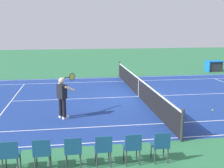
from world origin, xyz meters
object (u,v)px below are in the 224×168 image
tennis_net (139,87)px  equipment_cart_tarped (214,66)px  spectator_chair_0 (161,144)px  spectator_chair_2 (103,148)px  tennis_ball (213,110)px  tennis_player_near (63,96)px  spectator_chair_3 (73,150)px  spectator_chair_1 (132,146)px  spectator_chair_4 (42,152)px  spectator_chair_5 (10,154)px

tennis_net → equipment_cart_tarped: size_ratio=9.36×
spectator_chair_0 → spectator_chair_2: bearing=0.0°
tennis_ball → spectator_chair_0: (3.71, 4.13, 0.49)m
tennis_player_near → spectator_chair_2: size_ratio=1.93×
tennis_net → spectator_chair_3: size_ratio=13.30×
spectator_chair_0 → spectator_chair_1: size_ratio=1.00×
tennis_net → spectator_chair_4: 8.19m
tennis_net → spectator_chair_3: tennis_net is taller
equipment_cart_tarped → spectator_chair_2: bearing=53.1°
tennis_net → spectator_chair_2: 7.51m
spectator_chair_4 → equipment_cart_tarped: 18.58m
spectator_chair_3 → spectator_chair_5: bearing=0.0°
spectator_chair_2 → spectator_chair_5: bearing=0.0°
spectator_chair_1 → equipment_cart_tarped: 17.15m
equipment_cart_tarped → spectator_chair_3: bearing=51.1°
spectator_chair_4 → spectator_chair_0: bearing=180.0°
spectator_chair_2 → spectator_chair_3: (0.78, 0.00, 0.00)m
spectator_chair_4 → tennis_player_near: bearing=-95.8°
spectator_chair_0 → tennis_player_near: bearing=-56.8°
tennis_net → spectator_chair_0: tennis_net is taller
spectator_chair_1 → spectator_chair_3: bearing=0.0°
equipment_cart_tarped → tennis_net: bearing=41.7°
spectator_chair_1 → spectator_chair_2: same height
spectator_chair_0 → equipment_cart_tarped: spectator_chair_0 is taller
tennis_player_near → spectator_chair_2: (-1.14, 4.12, -0.41)m
tennis_player_near → tennis_net: bearing=-142.6°
tennis_net → tennis_player_near: 4.80m
tennis_ball → spectator_chair_2: (5.26, 4.13, 0.49)m
spectator_chair_5 → equipment_cart_tarped: (-12.91, -14.07, -0.08)m
tennis_player_near → spectator_chair_2: 4.29m
tennis_player_near → spectator_chair_0: bearing=123.2°
spectator_chair_2 → spectator_chair_4: 1.55m
spectator_chair_0 → spectator_chair_4: same height
tennis_player_near → spectator_chair_4: size_ratio=1.93×
spectator_chair_4 → spectator_chair_5: 0.78m
spectator_chair_0 → spectator_chair_1: same height
spectator_chair_1 → tennis_ball: bearing=-137.4°
spectator_chair_0 → spectator_chair_1: 0.78m
tennis_ball → spectator_chair_2: bearing=38.1°
spectator_chair_0 → spectator_chair_3: size_ratio=1.00×
tennis_player_near → spectator_chair_3: 4.15m
spectator_chair_0 → tennis_net: bearing=-99.0°
tennis_net → spectator_chair_2: tennis_net is taller
spectator_chair_2 → equipment_cart_tarped: size_ratio=0.70×
spectator_chair_2 → spectator_chair_3: bearing=0.0°
spectator_chair_2 → spectator_chair_3: size_ratio=1.00×
tennis_net → spectator_chair_3: (3.44, 7.02, 0.03)m
tennis_player_near → equipment_cart_tarped: 15.38m
spectator_chair_2 → spectator_chair_3: same height
spectator_chair_5 → spectator_chair_2: bearing=180.0°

